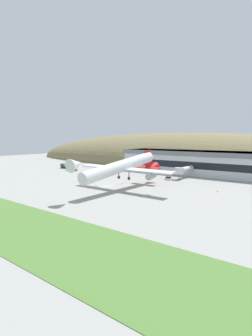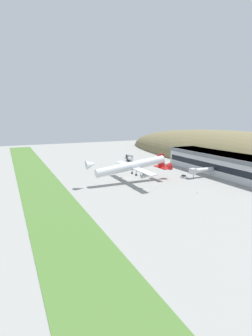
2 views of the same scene
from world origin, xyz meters
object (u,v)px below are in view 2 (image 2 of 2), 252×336
(terminal_building, at_px, (227,163))
(jetway_0, at_px, (201,170))
(cargo_airplane, at_px, (133,166))
(traffic_cone_0, at_px, (197,192))
(fuel_truck, at_px, (129,157))
(service_car_2, at_px, (149,164))
(service_car_0, at_px, (184,177))
(traffic_cone_1, at_px, (143,177))
(box_truck, at_px, (130,159))

(terminal_building, height_order, jetway_0, terminal_building)
(cargo_airplane, xyz_separation_m, traffic_cone_0, (28.22, 17.64, -8.19))
(fuel_truck, bearing_deg, traffic_cone_0, -7.74)
(service_car_2, height_order, traffic_cone_0, service_car_2)
(cargo_airplane, xyz_separation_m, service_car_2, (-39.63, 32.22, -7.88))
(jetway_0, xyz_separation_m, service_car_0, (-3.18, -8.61, -3.37))
(traffic_cone_0, relative_size, traffic_cone_1, 1.00)
(service_car_2, distance_m, traffic_cone_1, 38.17)
(jetway_0, height_order, cargo_airplane, cargo_airplane)
(service_car_0, xyz_separation_m, traffic_cone_1, (-10.72, -19.61, -0.34))
(terminal_building, bearing_deg, fuel_truck, -159.54)
(traffic_cone_1, bearing_deg, box_truck, 162.47)
(fuel_truck, xyz_separation_m, traffic_cone_1, (59.33, -20.26, -1.31))
(cargo_airplane, height_order, box_truck, cargo_airplane)
(jetway_0, relative_size, service_car_2, 3.52)
(jetway_0, bearing_deg, service_car_0, -110.30)
(service_car_0, relative_size, service_car_2, 0.89)
(jetway_0, distance_m, service_car_2, 45.81)
(service_car_0, xyz_separation_m, traffic_cone_0, (25.80, -12.38, -0.34))
(box_truck, xyz_separation_m, traffic_cone_0, (85.08, -8.11, -1.24))
(terminal_building, distance_m, box_truck, 70.05)
(fuel_truck, distance_m, traffic_cone_1, 62.71)
(service_car_2, xyz_separation_m, traffic_cone_0, (67.85, -14.58, -0.31))
(service_car_2, bearing_deg, traffic_cone_1, -34.85)
(box_truck, bearing_deg, fuel_truck, 155.45)
(service_car_0, height_order, fuel_truck, fuel_truck)
(jetway_0, distance_m, traffic_cone_0, 31.08)
(cargo_airplane, xyz_separation_m, traffic_cone_1, (-8.31, 10.41, -8.19))
(cargo_airplane, height_order, traffic_cone_0, cargo_airplane)
(cargo_airplane, height_order, fuel_truck, cargo_airplane)
(service_car_0, bearing_deg, traffic_cone_0, -25.64)
(jetway_0, distance_m, traffic_cone_1, 31.68)
(service_car_0, height_order, service_car_2, service_car_0)
(cargo_airplane, distance_m, box_truck, 62.81)
(service_car_0, distance_m, box_truck, 59.44)
(cargo_airplane, xyz_separation_m, fuel_truck, (-67.64, 30.67, -6.88))
(terminal_building, relative_size, box_truck, 11.92)
(cargo_airplane, bearing_deg, fuel_truck, 155.61)
(jetway_0, xyz_separation_m, traffic_cone_1, (-13.91, -28.22, -3.71))
(terminal_building, bearing_deg, traffic_cone_0, -60.19)
(service_car_2, distance_m, fuel_truck, 28.07)
(cargo_airplane, distance_m, traffic_cone_0, 34.27)
(terminal_building, xyz_separation_m, cargo_airplane, (-5.19, -57.84, 1.73))
(terminal_building, relative_size, service_car_2, 19.19)
(jetway_0, relative_size, traffic_cone_1, 26.15)
(terminal_building, xyz_separation_m, service_car_0, (-2.77, -27.82, -6.11))
(terminal_building, bearing_deg, traffic_cone_1, -105.88)
(service_car_2, bearing_deg, service_car_0, -3.00)
(service_car_2, relative_size, traffic_cone_1, 7.42)
(cargo_airplane, relative_size, box_truck, 6.80)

